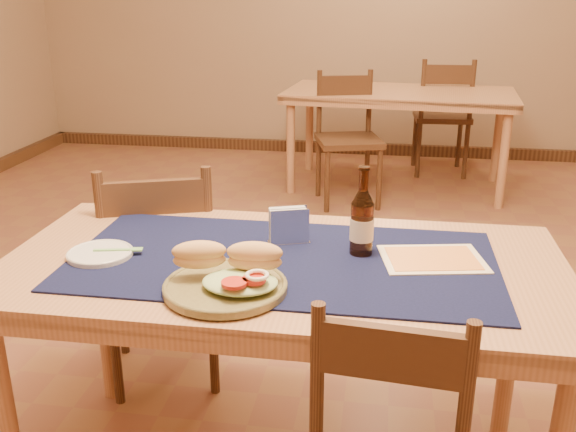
# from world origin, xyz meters

# --- Properties ---
(room) EXTENTS (6.04, 7.04, 2.84)m
(room) POSITION_xyz_m (0.00, 0.00, 1.40)
(room) COLOR brown
(room) RESTS_ON ground
(main_table) EXTENTS (1.60, 0.80, 0.75)m
(main_table) POSITION_xyz_m (0.00, -0.80, 0.67)
(main_table) COLOR #B17A53
(main_table) RESTS_ON ground
(placemat) EXTENTS (1.20, 0.60, 0.01)m
(placemat) POSITION_xyz_m (0.00, -0.80, 0.75)
(placemat) COLOR #0F1339
(placemat) RESTS_ON main_table
(baseboard) EXTENTS (6.00, 7.00, 0.10)m
(baseboard) POSITION_xyz_m (0.00, 0.00, 0.05)
(baseboard) COLOR #4B2F1A
(baseboard) RESTS_ON ground
(back_table) EXTENTS (1.74, 0.98, 0.75)m
(back_table) POSITION_xyz_m (0.35, 2.45, 0.67)
(back_table) COLOR #B17A53
(back_table) RESTS_ON ground
(chair_main_far) EXTENTS (0.53, 0.53, 0.91)m
(chair_main_far) POSITION_xyz_m (-0.55, -0.33, 0.47)
(chair_main_far) COLOR #4B2F1A
(chair_main_far) RESTS_ON ground
(chair_back_near) EXTENTS (0.53, 0.53, 0.93)m
(chair_back_near) POSITION_xyz_m (-0.00, 2.04, 0.48)
(chair_back_near) COLOR #4B2F1A
(chair_back_near) RESTS_ON ground
(chair_back_far) EXTENTS (0.46, 0.46, 0.95)m
(chair_back_far) POSITION_xyz_m (0.72, 2.89, 0.50)
(chair_back_far) COLOR #4B2F1A
(chair_back_far) RESTS_ON ground
(sandwich_plate) EXTENTS (0.32, 0.32, 0.12)m
(sandwich_plate) POSITION_xyz_m (-0.10, -1.02, 0.79)
(sandwich_plate) COLOR olive
(sandwich_plate) RESTS_ON placemat
(side_plate) EXTENTS (0.19, 0.19, 0.02)m
(side_plate) POSITION_xyz_m (-0.52, -0.86, 0.76)
(side_plate) COLOR silver
(side_plate) RESTS_ON placemat
(fork) EXTENTS (0.14, 0.05, 0.00)m
(fork) POSITION_xyz_m (-0.46, -0.84, 0.77)
(fork) COLOR #7BC26A
(fork) RESTS_ON side_plate
(beer_bottle) EXTENTS (0.07, 0.07, 0.26)m
(beer_bottle) POSITION_xyz_m (0.22, -0.72, 0.85)
(beer_bottle) COLOR #47200C
(beer_bottle) RESTS_ON placemat
(napkin_holder) EXTENTS (0.13, 0.08, 0.11)m
(napkin_holder) POSITION_xyz_m (-0.00, -0.68, 0.81)
(napkin_holder) COLOR silver
(napkin_holder) RESTS_ON placemat
(menu_card) EXTENTS (0.32, 0.26, 0.01)m
(menu_card) POSITION_xyz_m (0.42, -0.74, 0.76)
(menu_card) COLOR beige
(menu_card) RESTS_ON placemat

